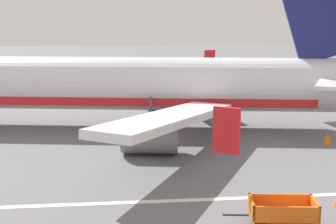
{
  "coord_description": "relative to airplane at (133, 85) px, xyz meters",
  "views": [
    {
      "loc": [
        -3.98,
        -11.31,
        8.12
      ],
      "look_at": [
        -1.27,
        14.73,
        2.8
      ],
      "focal_mm": 53.08,
      "sensor_mm": 36.0,
      "label": 1
    }
  ],
  "objects": [
    {
      "name": "apron_stripe",
      "position": [
        2.88,
        -14.27,
        -3.05
      ],
      "size": [
        120.0,
        0.36,
        0.01
      ],
      "primitive_type": "cube",
      "color": "silver",
      "rests_on": "ground"
    },
    {
      "name": "traffic_cone_mid_apron",
      "position": [
        11.85,
        -5.9,
        -2.69
      ],
      "size": [
        0.56,
        0.56,
        0.73
      ],
      "primitive_type": "cone",
      "color": "orange",
      "rests_on": "ground"
    },
    {
      "name": "baggage_cart_far_end",
      "position": [
        5.11,
        -17.3,
        -2.45
      ],
      "size": [
        3.62,
        1.73,
        1.07
      ],
      "color": "orange",
      "rests_on": "ground"
    },
    {
      "name": "airplane",
      "position": [
        0.0,
        0.0,
        0.0
      ],
      "size": [
        37.58,
        30.32,
        11.34
      ],
      "color": "silver",
      "rests_on": "ground"
    }
  ]
}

